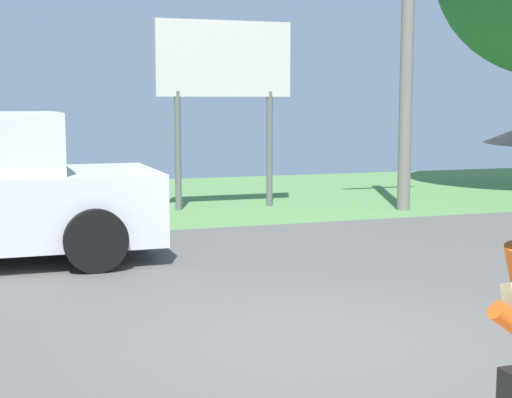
{
  "coord_description": "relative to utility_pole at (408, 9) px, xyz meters",
  "views": [
    {
      "loc": [
        -2.57,
        -5.88,
        2.01
      ],
      "look_at": [
        -0.21,
        1.0,
        1.1
      ],
      "focal_mm": 54.73,
      "sensor_mm": 36.0,
      "label": 1
    }
  ],
  "objects": [
    {
      "name": "ground_plane",
      "position": [
        -4.71,
        -3.93,
        -3.73
      ],
      "size": [
        40.0,
        22.0,
        0.2
      ],
      "color": "#565451"
    },
    {
      "name": "utility_pole",
      "position": [
        0.0,
        0.0,
        0.0
      ],
      "size": [
        1.8,
        0.24,
        7.01
      ],
      "color": "gray",
      "rests_on": "ground_plane"
    },
    {
      "name": "roadside_billboard",
      "position": [
        -3.08,
        1.35,
        -1.13
      ],
      "size": [
        2.6,
        0.12,
        3.5
      ],
      "color": "slate",
      "rests_on": "ground_plane"
    }
  ]
}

